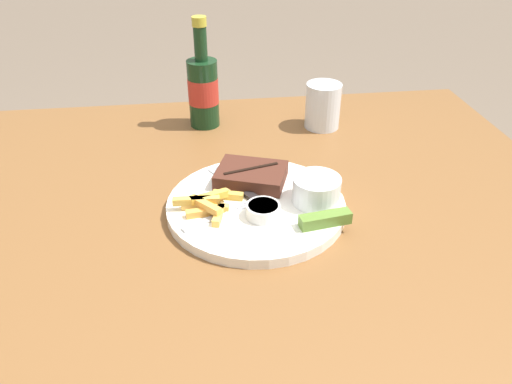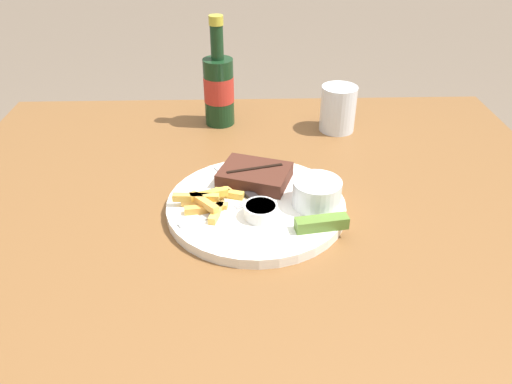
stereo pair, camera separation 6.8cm
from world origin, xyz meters
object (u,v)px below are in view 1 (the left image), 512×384
at_px(steak_portion, 250,175).
at_px(knife_utensil, 244,190).
at_px(fork_utensil, 216,217).
at_px(beer_bottle, 203,89).
at_px(coleslaw_cup, 316,188).
at_px(dipping_sauce_cup, 263,210).
at_px(drinking_glass, 323,106).
at_px(dinner_plate, 256,206).
at_px(pickle_spear, 325,219).

height_order(steak_portion, knife_utensil, steak_portion).
bearing_deg(fork_utensil, beer_bottle, 61.72).
distance_m(coleslaw_cup, fork_utensil, 0.18).
distance_m(coleslaw_cup, dipping_sauce_cup, 0.10).
height_order(knife_utensil, drinking_glass, drinking_glass).
xyz_separation_m(coleslaw_cup, beer_bottle, (-0.17, 0.37, 0.04)).
xyz_separation_m(coleslaw_cup, drinking_glass, (0.09, 0.33, 0.01)).
bearing_deg(dinner_plate, steak_portion, 92.72).
distance_m(fork_utensil, drinking_glass, 0.44).
height_order(dinner_plate, pickle_spear, pickle_spear).
relative_size(dipping_sauce_cup, pickle_spear, 0.64).
distance_m(steak_portion, dipping_sauce_cup, 0.11).
xyz_separation_m(dinner_plate, steak_portion, (-0.00, 0.07, 0.02)).
relative_size(dinner_plate, dipping_sauce_cup, 5.47).
height_order(dipping_sauce_cup, drinking_glass, drinking_glass).
height_order(steak_portion, dipping_sauce_cup, steak_portion).
distance_m(coleslaw_cup, knife_utensil, 0.13).
height_order(coleslaw_cup, fork_utensil, coleslaw_cup).
bearing_deg(beer_bottle, steak_portion, -76.75).
bearing_deg(fork_utensil, pickle_spear, -41.53).
xyz_separation_m(steak_portion, coleslaw_cup, (0.10, -0.08, 0.01)).
relative_size(fork_utensil, knife_utensil, 0.82).
distance_m(knife_utensil, drinking_glass, 0.35).
bearing_deg(fork_utensil, drinking_glass, 25.03).
bearing_deg(steak_portion, drinking_glass, 51.99).
bearing_deg(dinner_plate, pickle_spear, -37.79).
height_order(beer_bottle, drinking_glass, beer_bottle).
bearing_deg(steak_portion, fork_utensil, -122.58).
bearing_deg(drinking_glass, dipping_sauce_cup, -117.27).
xyz_separation_m(dinner_plate, coleslaw_cup, (0.10, -0.01, 0.03)).
bearing_deg(beer_bottle, coleslaw_cup, -65.00).
bearing_deg(dinner_plate, drinking_glass, 58.82).
relative_size(fork_utensil, beer_bottle, 0.51).
height_order(dipping_sauce_cup, knife_utensil, dipping_sauce_cup).
relative_size(steak_portion, beer_bottle, 0.60).
distance_m(steak_portion, coleslaw_cup, 0.13).
bearing_deg(drinking_glass, knife_utensil, -126.54).
height_order(dinner_plate, coleslaw_cup, coleslaw_cup).
xyz_separation_m(steak_portion, dipping_sauce_cup, (0.01, -0.11, -0.00)).
bearing_deg(drinking_glass, dinner_plate, -121.18).
xyz_separation_m(fork_utensil, drinking_glass, (0.26, 0.35, 0.03)).
bearing_deg(beer_bottle, dipping_sauce_cup, -79.01).
distance_m(dinner_plate, dipping_sauce_cup, 0.05).
relative_size(steak_portion, fork_utensil, 1.17).
bearing_deg(beer_bottle, pickle_spear, -68.48).
distance_m(dipping_sauce_cup, drinking_glass, 0.41).
height_order(dinner_plate, knife_utensil, knife_utensil).
distance_m(dinner_plate, fork_utensil, 0.08).
height_order(coleslaw_cup, knife_utensil, coleslaw_cup).
distance_m(steak_portion, fork_utensil, 0.13).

